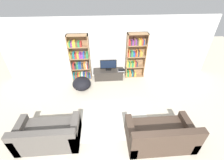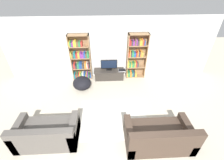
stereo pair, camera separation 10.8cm
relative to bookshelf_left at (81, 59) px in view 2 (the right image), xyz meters
name	(u,v)px [view 2 (the right image)]	position (x,y,z in m)	size (l,w,h in m)	color
wall_back	(111,48)	(1.29, 0.18, 0.39)	(8.80, 0.06, 2.60)	silver
bookshelf_left	(81,59)	(0.00, 0.00, 0.00)	(0.84, 0.30, 1.99)	#93704C
bookshelf_right	(136,56)	(2.34, 0.00, 0.07)	(0.84, 0.30, 1.99)	#93704C
tv_stand	(109,74)	(1.20, -0.13, -0.70)	(1.32, 0.50, 0.42)	#332D28
television	(109,65)	(1.20, -0.09, -0.24)	(0.71, 0.16, 0.48)	black
laptop	(122,70)	(1.75, -0.19, -0.48)	(0.30, 0.25, 0.03)	silver
area_rug	(113,118)	(1.24, -2.45, -0.90)	(2.20, 1.68, 0.02)	beige
couch_left_sectional	(47,134)	(-0.60, -3.16, -0.62)	(1.63, 0.91, 0.82)	#56514C
couch_right_sofa	(159,136)	(2.40, -3.40, -0.63)	(1.77, 1.00, 0.89)	#423328
beanbag_ottoman	(82,83)	(0.07, -0.81, -0.66)	(0.72, 0.72, 0.50)	black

